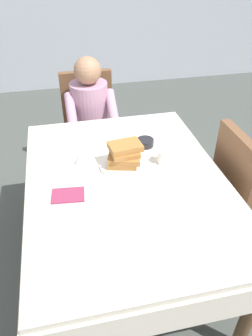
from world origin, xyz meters
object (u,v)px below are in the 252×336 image
object	(u,v)px
diner_person	(91,113)
cup_coffee	(164,157)
breakfast_stack	(124,154)
bowl_butter	(145,142)
dining_table_main	(127,192)
fork_left_of_plate	(92,172)
spoon_near_edge	(144,202)
plate_breakfast	(123,165)
chair_diner	(89,120)
syrup_pitcher	(80,158)
chair_right_side	(244,189)
knife_right_of_plate	(155,164)

from	to	relation	value
diner_person	cup_coffee	world-z (taller)	diner_person
breakfast_stack	bowl_butter	xyz separation A→B (m)	(0.18, 0.20, -0.06)
dining_table_main	fork_left_of_plate	xyz separation A→B (m)	(-0.18, 0.11, 0.09)
cup_coffee	spoon_near_edge	xyz separation A→B (m)	(-0.21, -0.32, -0.04)
plate_breakfast	dining_table_main	bearing A→B (deg)	-93.82
dining_table_main	chair_diner	xyz separation A→B (m)	(-0.07, 1.17, -0.12)
cup_coffee	fork_left_of_plate	xyz separation A→B (m)	(-0.43, -0.00, -0.04)
chair_diner	fork_left_of_plate	size ratio (longest dim) A/B	5.17
breakfast_stack	cup_coffee	xyz separation A→B (m)	(0.24, -0.02, -0.04)
syrup_pitcher	cup_coffee	bearing A→B (deg)	-11.42
diner_person	chair_right_side	xyz separation A→B (m)	(0.85, -1.01, -0.14)
spoon_near_edge	bowl_butter	bearing A→B (deg)	67.10
cup_coffee	syrup_pitcher	distance (m)	0.50
dining_table_main	knife_right_of_plate	size ratio (longest dim) A/B	7.62
dining_table_main	cup_coffee	world-z (taller)	cup_coffee
chair_diner	breakfast_stack	distance (m)	1.08
cup_coffee	knife_right_of_plate	xyz separation A→B (m)	(-0.05, -0.00, -0.04)
chair_diner	syrup_pitcher	distance (m)	1.00
chair_right_side	breakfast_stack	xyz separation A→B (m)	(-0.76, 0.13, 0.29)
knife_right_of_plate	diner_person	bearing A→B (deg)	17.59
breakfast_stack	syrup_pitcher	world-z (taller)	breakfast_stack
chair_right_side	plate_breakfast	xyz separation A→B (m)	(-0.76, 0.13, 0.22)
breakfast_stack	knife_right_of_plate	xyz separation A→B (m)	(0.19, -0.02, -0.08)
chair_right_side	knife_right_of_plate	distance (m)	0.62
chair_diner	syrup_pitcher	world-z (taller)	chair_diner
cup_coffee	spoon_near_edge	bearing A→B (deg)	-122.78
dining_table_main	knife_right_of_plate	bearing A→B (deg)	28.86
chair_right_side	breakfast_stack	world-z (taller)	chair_right_side
syrup_pitcher	spoon_near_edge	distance (m)	0.51
cup_coffee	bowl_butter	bearing A→B (deg)	104.93
cup_coffee	syrup_pitcher	xyz separation A→B (m)	(-0.49, 0.10, -0.01)
chair_right_side	plate_breakfast	bearing A→B (deg)	-99.65
spoon_near_edge	dining_table_main	bearing A→B (deg)	94.67
dining_table_main	cup_coffee	xyz separation A→B (m)	(0.25, 0.11, 0.13)
cup_coffee	fork_left_of_plate	distance (m)	0.43
dining_table_main	chair_diner	bearing A→B (deg)	93.67
syrup_pitcher	plate_breakfast	bearing A→B (deg)	-18.46
breakfast_stack	knife_right_of_plate	size ratio (longest dim) A/B	1.10
plate_breakfast	breakfast_stack	xyz separation A→B (m)	(0.00, -0.00, 0.07)
fork_left_of_plate	knife_right_of_plate	distance (m)	0.38
spoon_near_edge	cup_coffee	bearing A→B (deg)	50.07
diner_person	fork_left_of_plate	world-z (taller)	diner_person
plate_breakfast	bowl_butter	bearing A→B (deg)	46.51
bowl_butter	knife_right_of_plate	world-z (taller)	bowl_butter
dining_table_main	fork_left_of_plate	size ratio (longest dim) A/B	8.47
dining_table_main	chair_right_side	xyz separation A→B (m)	(0.77, 0.00, -0.12)
bowl_butter	syrup_pitcher	size ratio (longest dim) A/B	1.38
chair_right_side	knife_right_of_plate	world-z (taller)	chair_right_side
spoon_near_edge	plate_breakfast	bearing A→B (deg)	88.76
dining_table_main	breakfast_stack	world-z (taller)	breakfast_stack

